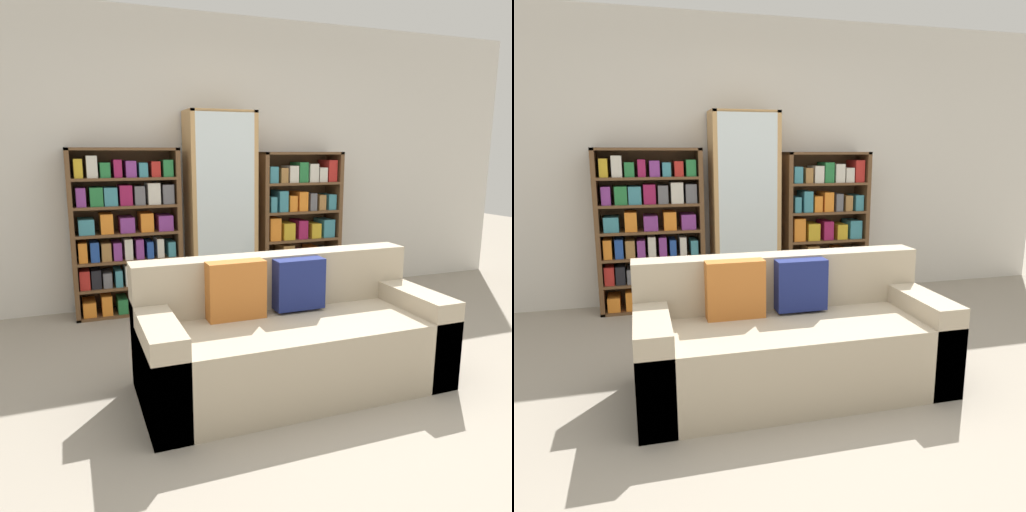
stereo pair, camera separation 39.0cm
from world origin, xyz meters
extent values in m
plane|color=gray|center=(0.00, 0.00, 0.00)|extent=(16.00, 16.00, 0.00)
cube|color=beige|center=(0.00, 2.53, 1.35)|extent=(6.80, 0.06, 2.70)
cube|color=tan|center=(-0.14, 0.42, 0.22)|extent=(1.88, 0.81, 0.45)
cube|color=tan|center=(-0.14, 0.73, 0.62)|extent=(1.88, 0.20, 0.35)
cube|color=tan|center=(-0.98, 0.42, 0.28)|extent=(0.20, 0.81, 0.57)
cube|color=tan|center=(0.70, 0.42, 0.28)|extent=(0.20, 0.81, 0.57)
cube|color=#B76628|center=(-0.47, 0.57, 0.63)|extent=(0.36, 0.12, 0.36)
cube|color=navy|center=(-0.05, 0.57, 0.63)|extent=(0.32, 0.12, 0.32)
cube|color=brown|center=(-1.37, 2.32, 0.74)|extent=(0.04, 0.32, 1.49)
cube|color=brown|center=(-0.46, 2.32, 0.74)|extent=(0.04, 0.32, 1.49)
cube|color=brown|center=(-0.92, 2.32, 1.48)|extent=(0.95, 0.32, 0.02)
cube|color=brown|center=(-0.92, 2.32, 0.01)|extent=(0.95, 0.32, 0.02)
cube|color=brown|center=(-0.92, 2.48, 0.74)|extent=(0.95, 0.01, 1.49)
cube|color=brown|center=(-0.92, 2.32, 0.26)|extent=(0.87, 0.32, 0.02)
cube|color=brown|center=(-0.92, 2.32, 0.50)|extent=(0.87, 0.32, 0.02)
cube|color=brown|center=(-0.92, 2.32, 0.74)|extent=(0.87, 0.32, 0.02)
cube|color=brown|center=(-0.92, 2.32, 0.98)|extent=(0.87, 0.32, 0.02)
cube|color=brown|center=(-0.92, 2.32, 1.22)|extent=(0.87, 0.32, 0.02)
cube|color=orange|center=(-1.28, 2.31, 0.09)|extent=(0.11, 0.24, 0.13)
cube|color=orange|center=(-1.13, 2.31, 0.11)|extent=(0.09, 0.24, 0.18)
cube|color=#237038|center=(-0.99, 2.31, 0.09)|extent=(0.09, 0.24, 0.13)
cube|color=#AD231E|center=(-0.85, 2.31, 0.09)|extent=(0.10, 0.24, 0.13)
cube|color=olive|center=(-0.70, 2.31, 0.11)|extent=(0.13, 0.24, 0.17)
cube|color=#7A3384|center=(-0.56, 2.31, 0.09)|extent=(0.09, 0.24, 0.12)
cube|color=#AD231E|center=(-1.30, 2.31, 0.36)|extent=(0.08, 0.24, 0.17)
cube|color=black|center=(-1.20, 2.31, 0.36)|extent=(0.08, 0.24, 0.17)
cube|color=#5B5B60|center=(-1.11, 2.31, 0.34)|extent=(0.07, 0.24, 0.13)
cube|color=teal|center=(-1.01, 2.31, 0.35)|extent=(0.06, 0.24, 0.15)
cube|color=beige|center=(-0.92, 2.31, 0.37)|extent=(0.07, 0.24, 0.19)
cube|color=orange|center=(-0.82, 2.31, 0.34)|extent=(0.07, 0.24, 0.12)
cube|color=#5B5B60|center=(-0.73, 2.31, 0.34)|extent=(0.06, 0.24, 0.12)
cube|color=#AD231E|center=(-0.63, 2.31, 0.37)|extent=(0.06, 0.24, 0.18)
cube|color=#5B5B60|center=(-0.54, 2.31, 0.37)|extent=(0.08, 0.24, 0.18)
cube|color=orange|center=(-1.30, 2.31, 0.60)|extent=(0.07, 0.24, 0.17)
cube|color=#1E4293|center=(-1.20, 2.31, 0.60)|extent=(0.07, 0.24, 0.17)
cube|color=olive|center=(-1.11, 2.31, 0.60)|extent=(0.08, 0.24, 0.16)
cube|color=#7A3384|center=(-1.01, 2.31, 0.59)|extent=(0.07, 0.24, 0.16)
cube|color=beige|center=(-0.92, 2.31, 0.61)|extent=(0.07, 0.24, 0.18)
cube|color=#7A3384|center=(-0.82, 2.31, 0.60)|extent=(0.07, 0.24, 0.18)
cube|color=#1E4293|center=(-0.73, 2.31, 0.59)|extent=(0.06, 0.24, 0.15)
cube|color=beige|center=(-0.64, 2.31, 0.60)|extent=(0.06, 0.24, 0.17)
cube|color=teal|center=(-0.53, 2.31, 0.58)|extent=(0.07, 0.24, 0.14)
cube|color=teal|center=(-1.26, 2.31, 0.82)|extent=(0.13, 0.24, 0.13)
cube|color=orange|center=(-1.09, 2.31, 0.84)|extent=(0.10, 0.24, 0.17)
cube|color=#7A3384|center=(-0.92, 2.31, 0.82)|extent=(0.12, 0.24, 0.13)
cube|color=orange|center=(-0.75, 2.31, 0.84)|extent=(0.11, 0.24, 0.16)
cube|color=#7A3384|center=(-0.58, 2.31, 0.82)|extent=(0.13, 0.24, 0.14)
cube|color=#7A3384|center=(-1.29, 2.31, 1.08)|extent=(0.08, 0.24, 0.16)
cube|color=#237038|center=(-1.16, 2.31, 1.08)|extent=(0.11, 0.24, 0.16)
cube|color=teal|center=(-1.04, 2.31, 1.07)|extent=(0.11, 0.24, 0.16)
cube|color=#8E1947|center=(-0.92, 2.31, 1.08)|extent=(0.10, 0.24, 0.17)
cube|color=#5B5B60|center=(-0.80, 2.31, 1.08)|extent=(0.09, 0.24, 0.16)
cube|color=beige|center=(-0.67, 2.31, 1.09)|extent=(0.11, 0.24, 0.19)
cube|color=#5B5B60|center=(-0.55, 2.31, 1.08)|extent=(0.10, 0.24, 0.17)
cube|color=gold|center=(-1.29, 2.31, 1.32)|extent=(0.07, 0.24, 0.16)
cube|color=beige|center=(-1.18, 2.31, 1.33)|extent=(0.09, 0.24, 0.18)
cube|color=#237038|center=(-1.08, 2.31, 1.30)|extent=(0.08, 0.24, 0.13)
cube|color=#8E1947|center=(-0.97, 2.31, 1.31)|extent=(0.07, 0.24, 0.15)
cube|color=#7A3384|center=(-0.86, 2.31, 1.31)|extent=(0.09, 0.24, 0.14)
cube|color=teal|center=(-0.76, 2.31, 1.30)|extent=(0.07, 0.24, 0.12)
cube|color=#AD231E|center=(-0.65, 2.31, 1.30)|extent=(0.08, 0.24, 0.13)
cube|color=#237038|center=(-0.54, 2.31, 1.31)|extent=(0.09, 0.24, 0.15)
cube|color=tan|center=(-0.33, 2.30, 0.91)|extent=(0.04, 0.36, 1.82)
cube|color=tan|center=(0.25, 2.30, 0.91)|extent=(0.04, 0.36, 1.82)
cube|color=tan|center=(-0.04, 2.30, 1.81)|extent=(0.63, 0.36, 0.02)
cube|color=tan|center=(-0.04, 2.30, 0.01)|extent=(0.63, 0.36, 0.02)
cube|color=tan|center=(-0.04, 2.48, 0.91)|extent=(0.63, 0.01, 1.82)
cube|color=silver|center=(-0.04, 2.13, 0.91)|extent=(0.55, 0.01, 1.80)
cube|color=tan|center=(-0.04, 2.30, 0.32)|extent=(0.55, 0.32, 0.02)
cube|color=tan|center=(-0.04, 2.30, 0.61)|extent=(0.55, 0.32, 0.02)
cube|color=tan|center=(-0.04, 2.30, 0.91)|extent=(0.55, 0.32, 0.02)
cube|color=tan|center=(-0.04, 2.30, 1.21)|extent=(0.55, 0.32, 0.02)
cube|color=tan|center=(-0.04, 2.30, 1.50)|extent=(0.55, 0.32, 0.02)
cylinder|color=silver|center=(-0.25, 2.30, 0.06)|extent=(0.01, 0.01, 0.07)
cone|color=silver|center=(-0.25, 2.30, 0.14)|extent=(0.06, 0.06, 0.08)
cylinder|color=silver|center=(-0.17, 2.30, 0.06)|extent=(0.01, 0.01, 0.07)
cone|color=silver|center=(-0.17, 2.30, 0.14)|extent=(0.06, 0.06, 0.08)
cylinder|color=silver|center=(-0.08, 2.32, 0.06)|extent=(0.01, 0.01, 0.07)
cone|color=silver|center=(-0.08, 2.32, 0.14)|extent=(0.06, 0.06, 0.08)
cylinder|color=silver|center=(0.00, 2.32, 0.06)|extent=(0.01, 0.01, 0.07)
cone|color=silver|center=(0.00, 2.32, 0.14)|extent=(0.06, 0.06, 0.08)
cylinder|color=silver|center=(0.09, 2.29, 0.06)|extent=(0.01, 0.01, 0.07)
cone|color=silver|center=(0.09, 2.29, 0.14)|extent=(0.06, 0.06, 0.08)
cylinder|color=silver|center=(0.17, 2.31, 0.06)|extent=(0.01, 0.01, 0.07)
cone|color=silver|center=(0.17, 2.31, 0.14)|extent=(0.06, 0.06, 0.08)
cylinder|color=silver|center=(-0.21, 2.32, 0.37)|extent=(0.01, 0.01, 0.07)
cone|color=silver|center=(-0.21, 2.32, 0.45)|extent=(0.09, 0.09, 0.09)
cylinder|color=silver|center=(-0.04, 2.29, 0.37)|extent=(0.01, 0.01, 0.07)
cone|color=silver|center=(-0.04, 2.29, 0.45)|extent=(0.09, 0.09, 0.09)
cylinder|color=silver|center=(0.13, 2.28, 0.37)|extent=(0.01, 0.01, 0.07)
cone|color=silver|center=(0.13, 2.28, 0.45)|extent=(0.09, 0.09, 0.09)
cylinder|color=silver|center=(-0.21, 2.29, 0.66)|extent=(0.01, 0.01, 0.07)
cone|color=silver|center=(-0.21, 2.29, 0.74)|extent=(0.09, 0.09, 0.08)
cylinder|color=silver|center=(-0.04, 2.32, 0.66)|extent=(0.01, 0.01, 0.07)
cone|color=silver|center=(-0.04, 2.32, 0.74)|extent=(0.09, 0.09, 0.08)
cylinder|color=silver|center=(0.13, 2.32, 0.66)|extent=(0.01, 0.01, 0.07)
cone|color=silver|center=(0.13, 2.32, 0.74)|extent=(0.09, 0.09, 0.08)
cylinder|color=silver|center=(-0.25, 2.32, 0.96)|extent=(0.01, 0.01, 0.07)
cone|color=silver|center=(-0.25, 2.32, 1.03)|extent=(0.06, 0.06, 0.08)
cylinder|color=silver|center=(-0.17, 2.28, 0.96)|extent=(0.01, 0.01, 0.07)
cone|color=silver|center=(-0.17, 2.28, 1.03)|extent=(0.06, 0.06, 0.08)
cylinder|color=silver|center=(-0.08, 2.30, 0.96)|extent=(0.01, 0.01, 0.07)
cone|color=silver|center=(-0.08, 2.30, 1.03)|extent=(0.06, 0.06, 0.08)
cylinder|color=silver|center=(0.00, 2.31, 0.96)|extent=(0.01, 0.01, 0.07)
cone|color=silver|center=(0.00, 2.31, 1.03)|extent=(0.06, 0.06, 0.08)
cylinder|color=silver|center=(0.09, 2.29, 0.96)|extent=(0.01, 0.01, 0.07)
cone|color=silver|center=(0.09, 2.29, 1.03)|extent=(0.06, 0.06, 0.08)
cylinder|color=silver|center=(0.17, 2.32, 0.96)|extent=(0.01, 0.01, 0.07)
cone|color=silver|center=(0.17, 2.32, 1.03)|extent=(0.06, 0.06, 0.08)
cylinder|color=silver|center=(-0.21, 2.31, 1.25)|extent=(0.01, 0.01, 0.07)
cone|color=silver|center=(-0.21, 2.31, 1.33)|extent=(0.09, 0.09, 0.09)
cylinder|color=silver|center=(-0.04, 2.30, 1.25)|extent=(0.01, 0.01, 0.07)
cone|color=silver|center=(-0.04, 2.30, 1.33)|extent=(0.09, 0.09, 0.09)
cylinder|color=silver|center=(0.13, 2.29, 1.25)|extent=(0.01, 0.01, 0.07)
cone|color=silver|center=(0.13, 2.29, 1.33)|extent=(0.09, 0.09, 0.09)
cylinder|color=silver|center=(-0.24, 2.30, 1.55)|extent=(0.01, 0.01, 0.07)
cone|color=silver|center=(-0.24, 2.30, 1.63)|extent=(0.07, 0.07, 0.09)
cylinder|color=silver|center=(-0.14, 2.29, 1.55)|extent=(0.01, 0.01, 0.07)
cone|color=silver|center=(-0.14, 2.29, 1.63)|extent=(0.07, 0.07, 0.09)
cylinder|color=silver|center=(-0.04, 2.31, 1.55)|extent=(0.01, 0.01, 0.07)
cone|color=silver|center=(-0.04, 2.31, 1.63)|extent=(0.07, 0.07, 0.09)
cylinder|color=silver|center=(0.06, 2.29, 1.55)|extent=(0.01, 0.01, 0.07)
cone|color=silver|center=(0.06, 2.29, 1.63)|extent=(0.07, 0.07, 0.09)
cylinder|color=silver|center=(0.16, 2.29, 1.55)|extent=(0.01, 0.01, 0.07)
cone|color=silver|center=(0.16, 2.29, 1.63)|extent=(0.07, 0.07, 0.09)
cube|color=brown|center=(0.38, 2.32, 0.73)|extent=(0.04, 0.32, 1.45)
cube|color=brown|center=(1.18, 2.32, 0.73)|extent=(0.04, 0.32, 1.45)
cube|color=brown|center=(0.78, 2.32, 1.44)|extent=(0.84, 0.32, 0.02)
cube|color=brown|center=(0.78, 2.32, 0.01)|extent=(0.84, 0.32, 0.02)
cube|color=brown|center=(0.78, 2.48, 0.73)|extent=(0.84, 0.01, 1.45)
cube|color=brown|center=(0.78, 2.32, 0.30)|extent=(0.76, 0.32, 0.02)
cube|color=brown|center=(0.78, 2.32, 0.59)|extent=(0.76, 0.32, 0.02)
cube|color=brown|center=(0.78, 2.32, 0.87)|extent=(0.76, 0.32, 0.02)
cube|color=brown|center=(0.78, 2.32, 1.15)|extent=(0.76, 0.32, 0.02)
cube|color=#5B5B60|center=(0.46, 2.31, 0.10)|extent=(0.09, 0.24, 0.16)
cube|color=#5B5B60|center=(0.57, 2.31, 0.13)|extent=(0.07, 0.24, 0.21)
cube|color=olive|center=(0.68, 2.31, 0.13)|extent=(0.08, 0.24, 0.22)
cube|color=#8E1947|center=(0.78, 2.31, 0.12)|extent=(0.09, 0.24, 0.20)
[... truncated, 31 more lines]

